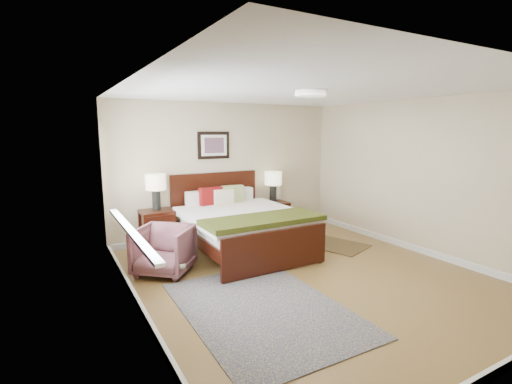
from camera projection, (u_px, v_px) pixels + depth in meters
floor at (306, 276)px, 5.14m from camera, size 5.00×5.00×0.00m
back_wall at (228, 170)px, 7.08m from camera, size 4.50×0.04×2.50m
front_wall at (512, 230)px, 2.78m from camera, size 4.50×0.04×2.50m
left_wall at (135, 203)px, 3.84m from camera, size 0.04×5.00×2.50m
right_wall at (419, 177)px, 6.02m from camera, size 0.04×5.00×2.50m
ceiling at (311, 90)px, 4.72m from camera, size 4.50×5.00×0.02m
window at (126, 182)px, 4.44m from camera, size 0.11×2.72×1.32m
door at (197, 276)px, 2.37m from camera, size 0.06×1.00×2.18m
ceil_fixture at (311, 93)px, 4.73m from camera, size 0.44×0.44×0.08m
bed at (240, 219)px, 6.11m from camera, size 1.82×2.22×1.19m
wall_art at (214, 145)px, 6.83m from camera, size 0.62×0.05×0.50m
nightstand_left at (157, 218)px, 6.27m from camera, size 0.55×0.50×0.66m
nightstand_right at (273, 213)px, 7.44m from camera, size 0.58×0.43×0.57m
lamp_left at (156, 185)px, 6.20m from camera, size 0.34×0.34×0.61m
lamp_right at (273, 181)px, 7.34m from camera, size 0.34×0.34×0.61m
armchair at (164, 250)px, 5.18m from camera, size 1.03×1.03×0.68m
rug_persian at (263, 308)px, 4.18m from camera, size 1.69×2.37×0.01m
rug_navy at (331, 244)px, 6.55m from camera, size 1.14×1.38×0.01m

